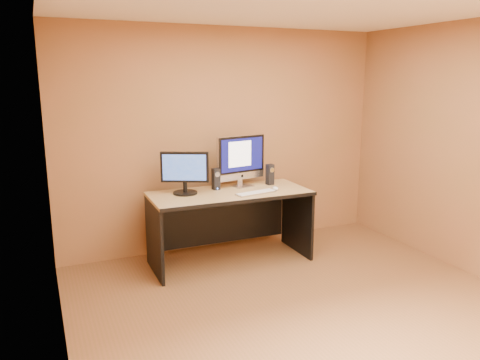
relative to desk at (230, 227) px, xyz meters
The scene contains 11 objects.
floor 1.48m from the desk, 82.34° to the right, with size 4.00×4.00×0.00m, color brown.
walls 1.69m from the desk, 82.34° to the right, with size 4.00×4.00×2.60m, color #905B3A, non-canonical shape.
desk is the anchor object (origin of this frame).
imac 0.76m from the desk, 38.80° to the left, with size 0.62×0.23×0.60m, color #BCBBC0, non-canonical shape.
second_monitor 0.79m from the desk, 165.38° to the left, with size 0.52×0.26×0.45m, color black, non-canonical shape.
speaker_left 0.56m from the desk, 118.86° to the left, with size 0.07×0.08×0.24m, color black, non-canonical shape.
speaker_right 0.78m from the desk, 15.11° to the left, with size 0.07×0.08×0.24m, color black, non-canonical shape.
keyboard 0.50m from the desk, 37.22° to the right, with size 0.47×0.13×0.02m, color #B4B4B8.
mouse 0.66m from the desk, 12.72° to the right, with size 0.06×0.11×0.04m, color white.
cable_a 0.56m from the desk, 39.49° to the left, with size 0.01×0.01×0.24m, color black.
cable_b 0.58m from the desk, 49.74° to the left, with size 0.01×0.01×0.19m, color black.
Camera 1 is at (-2.08, -3.15, 2.03)m, focal length 35.00 mm.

